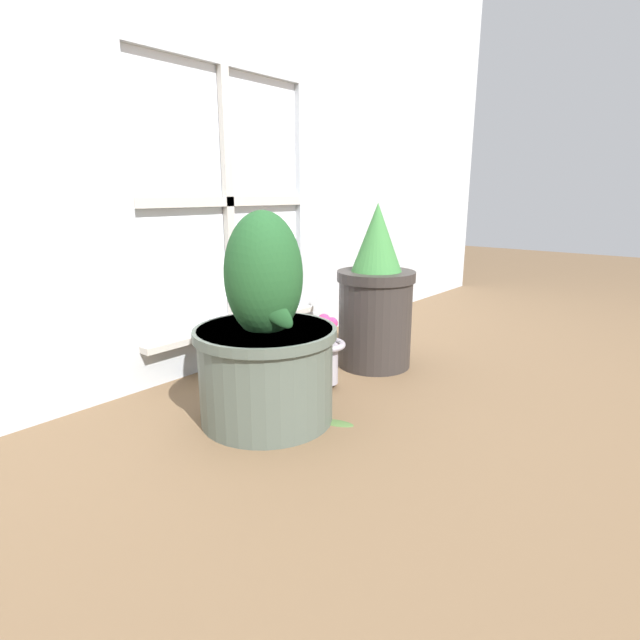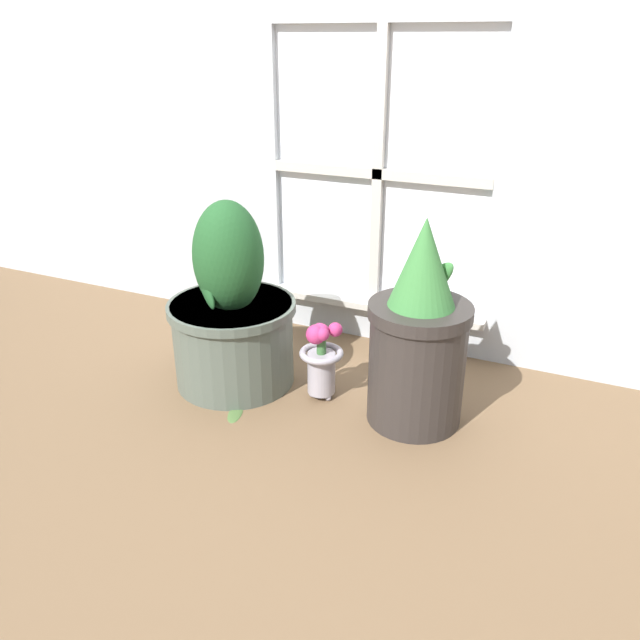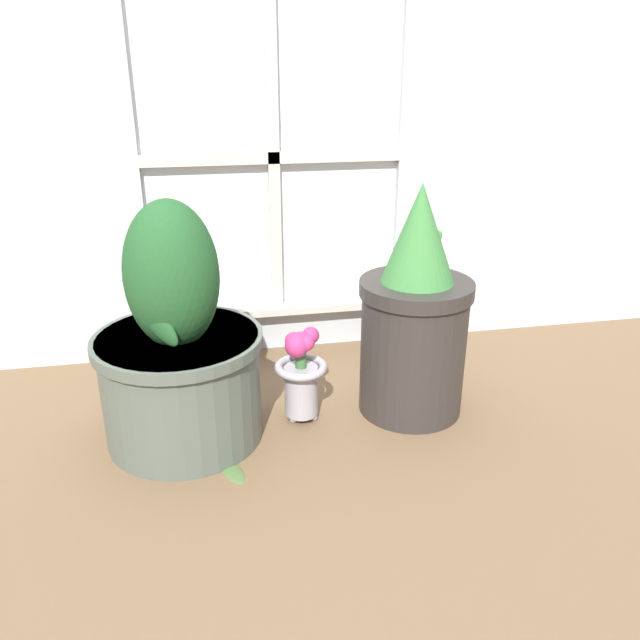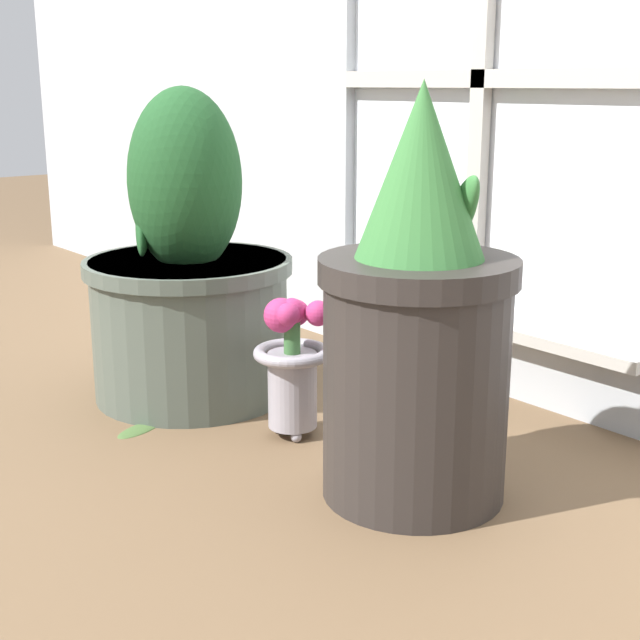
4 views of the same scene
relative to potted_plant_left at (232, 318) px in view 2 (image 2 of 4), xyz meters
The scene contains 5 objects.
ground_plane 0.42m from the potted_plant_left, 27.74° to the right, with size 10.00×10.00×0.00m, color brown.
potted_plant_left is the anchor object (origin of this frame).
potted_plant_right 0.62m from the potted_plant_left, ahead, with size 0.30×0.30×0.64m.
flower_vase 0.33m from the potted_plant_left, ahead, with size 0.14×0.14×0.26m.
fallen_leaf 0.31m from the potted_plant_left, 59.24° to the right, with size 0.08×0.12×0.01m.
Camera 2 is at (0.72, -1.42, 1.08)m, focal length 35.00 mm.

